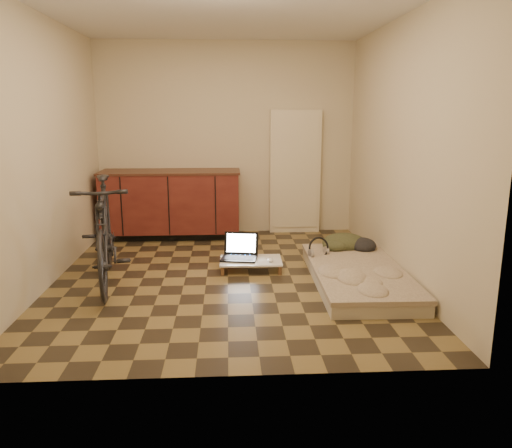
{
  "coord_description": "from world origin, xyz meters",
  "views": [
    {
      "loc": [
        0.01,
        -4.95,
        1.69
      ],
      "look_at": [
        0.3,
        0.03,
        0.55
      ],
      "focal_mm": 35.0,
      "sensor_mm": 36.0,
      "label": 1
    }
  ],
  "objects": [
    {
      "name": "laptop",
      "position": [
        0.13,
        0.3,
        0.16
      ],
      "size": [
        0.43,
        0.4,
        0.26
      ],
      "rotation": [
        0.0,
        0.0,
        -0.17
      ],
      "color": "black",
      "rests_on": "lap_desk"
    },
    {
      "name": "mouse",
      "position": [
        0.46,
        0.14,
        0.13
      ],
      "size": [
        0.07,
        0.11,
        0.04
      ],
      "primitive_type": "ellipsoid",
      "rotation": [
        0.0,
        0.0,
        -0.08
      ],
      "color": "white",
      "rests_on": "lap_desk"
    },
    {
      "name": "clothing_pile",
      "position": [
        1.39,
        0.52,
        0.27
      ],
      "size": [
        0.55,
        0.46,
        0.22
      ],
      "primitive_type": null,
      "rotation": [
        0.0,
        0.0,
        -0.02
      ],
      "color": "#343820",
      "rests_on": "futon"
    },
    {
      "name": "appliance_panel",
      "position": [
        0.95,
        1.94,
        0.85
      ],
      "size": [
        0.7,
        0.1,
        1.7
      ],
      "primitive_type": "cube",
      "color": "#F3E5C0",
      "rests_on": "ground"
    },
    {
      "name": "bicycle",
      "position": [
        -1.2,
        -0.14,
        0.58
      ],
      "size": [
        0.85,
        1.86,
        1.16
      ],
      "primitive_type": "imported",
      "rotation": [
        0.0,
        0.0,
        0.19
      ],
      "color": "black",
      "rests_on": "ground"
    },
    {
      "name": "lap_desk",
      "position": [
        0.25,
        0.22,
        0.1
      ],
      "size": [
        0.67,
        0.44,
        0.11
      ],
      "rotation": [
        0.0,
        0.0,
        -0.02
      ],
      "color": "brown",
      "rests_on": "ground"
    },
    {
      "name": "cabinets",
      "position": [
        -0.75,
        1.7,
        0.47
      ],
      "size": [
        1.84,
        0.62,
        0.91
      ],
      "color": "black",
      "rests_on": "ground"
    },
    {
      "name": "room_shell",
      "position": [
        0.0,
        0.0,
        1.3
      ],
      "size": [
        3.5,
        4.0,
        2.6
      ],
      "color": "brown",
      "rests_on": "ground"
    },
    {
      "name": "futon",
      "position": [
        1.3,
        -0.26,
        0.08
      ],
      "size": [
        0.92,
        1.86,
        0.16
      ],
      "rotation": [
        0.0,
        0.0,
        -0.02
      ],
      "color": "#C2B69B",
      "rests_on": "ground"
    },
    {
      "name": "headphones",
      "position": [
        0.99,
        0.21,
        0.25
      ],
      "size": [
        0.33,
        0.31,
        0.18
      ],
      "primitive_type": null,
      "rotation": [
        0.0,
        0.0,
        0.31
      ],
      "color": "black",
      "rests_on": "futon"
    }
  ]
}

